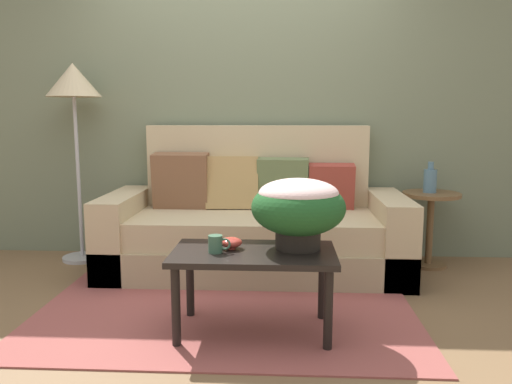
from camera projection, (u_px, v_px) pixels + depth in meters
ground_plane at (227, 308)px, 3.19m from camera, size 14.00×14.00×0.00m
wall_back at (243, 93)px, 4.29m from camera, size 6.40×0.12×2.78m
area_rug at (228, 303)px, 3.26m from camera, size 2.32×1.79×0.01m
couch at (254, 227)px, 3.96m from camera, size 2.29×0.93×1.12m
coffee_table at (254, 262)px, 2.78m from camera, size 0.90×0.51×0.47m
side_table at (430, 216)px, 4.02m from camera, size 0.45×0.45×0.60m
floor_lamp at (74, 93)px, 4.05m from camera, size 0.44×0.44×1.62m
potted_plant at (298, 206)px, 2.80m from camera, size 0.52×0.52×0.39m
coffee_mug at (216, 244)px, 2.73m from camera, size 0.12×0.08×0.10m
snack_bowl at (231, 243)px, 2.81m from camera, size 0.12×0.12×0.06m
table_vase at (430, 180)px, 3.99m from camera, size 0.10×0.10×0.24m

